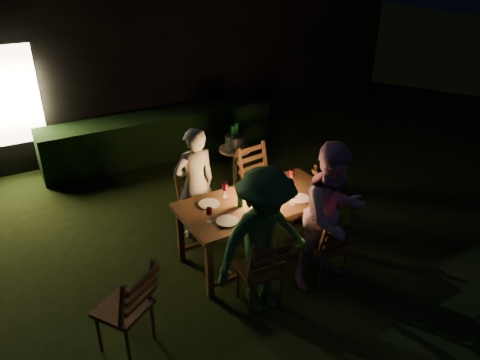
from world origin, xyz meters
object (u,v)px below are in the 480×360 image
person_opp_right (333,216)px  bottle_table (240,196)px  lantern (260,186)px  ice_bucket (235,142)px  chair_far_right (261,196)px  side_table (235,153)px  chair_spare (127,321)px  person_house_side (195,184)px  chair_end (333,210)px  dining_table (258,206)px  bottle_bucket_b (236,137)px  chair_near_right (325,256)px  chair_near_left (260,281)px  chair_far_left (198,217)px  person_opp_left (264,242)px  bottle_bucket_a (233,140)px

person_opp_right → bottle_table: 1.08m
lantern → ice_bucket: (0.59, 1.72, -0.17)m
chair_far_right → side_table: size_ratio=1.61×
chair_far_right → side_table: (0.11, 0.99, 0.26)m
chair_spare → side_table: 3.51m
person_house_side → bottle_table: size_ratio=5.49×
side_table → chair_end: bearing=-71.1°
chair_far_right → ice_bucket: 1.09m
dining_table → bottle_bucket_b: (0.68, 1.82, 0.11)m
chair_end → chair_near_right: bearing=-40.4°
chair_near_right → ice_bucket: (0.16, 2.53, 0.48)m
chair_near_right → bottle_bucket_b: bearing=87.1°
bottle_table → side_table: (0.88, 1.78, -0.34)m
chair_near_left → chair_far_right: size_ratio=0.93×
person_opp_right → bottle_table: (-0.72, 0.80, 0.06)m
chair_far_left → chair_far_right: 1.00m
person_opp_right → ice_bucket: 2.59m
person_opp_left → side_table: bearing=66.2°
chair_near_right → chair_far_left: chair_near_right is taller
chair_near_left → chair_near_right: chair_near_left is taller
bottle_table → chair_spare: bearing=-157.7°
chair_far_left → lantern: (0.52, -0.71, 0.67)m
bottle_bucket_b → chair_far_left: bearing=-137.5°
lantern → bottle_bucket_b: (0.64, 1.76, -0.12)m
chair_spare → bottle_table: size_ratio=3.67×
chair_far_left → bottle_table: (0.22, -0.76, 0.65)m
lantern → bottle_bucket_a: lantern is taller
chair_near_left → person_opp_left: 0.54m
person_house_side → lantern: (0.52, -0.76, 0.18)m
chair_far_left → person_house_side: bearing=-93.1°
person_opp_left → chair_near_left: bearing=92.7°
chair_far_left → bottle_bucket_b: 1.66m
person_house_side → side_table: (1.11, 0.97, -0.18)m
lantern → person_opp_right: bearing=-63.7°
chair_near_left → lantern: size_ratio=2.85×
chair_end → person_house_side: person_house_side is taller
chair_far_right → bottle_bucket_b: (0.16, 1.03, 0.50)m
side_table → chair_near_left: bearing=-112.6°
chair_far_right → bottle_table: (-0.78, -0.79, 0.61)m
chair_end → bottle_table: bearing=-85.0°
chair_far_left → bottle_table: size_ratio=3.35×
chair_far_left → chair_spare: 2.00m
chair_near_left → side_table: 2.79m
person_house_side → bottle_bucket_b: (1.16, 1.01, 0.06)m
ice_bucket → bottle_bucket_a: bearing=-141.3°
dining_table → person_opp_left: person_opp_left is taller
chair_end → ice_bucket: chair_end is taller
lantern → chair_far_left: bearing=126.4°
chair_far_left → bottle_table: bearing=102.4°
chair_near_right → bottle_table: size_ratio=3.49×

